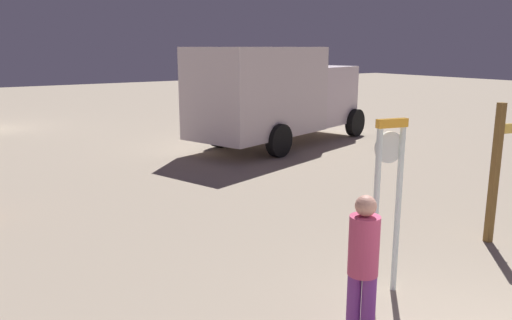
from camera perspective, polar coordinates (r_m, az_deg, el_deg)
standing_clock at (r=6.11m, az=14.59°, el=-3.34°), size 0.40×0.17×2.12m
person_near_clock at (r=5.11m, az=11.93°, el=-11.27°), size 0.30×0.30×1.55m
box_truck_near at (r=15.18m, az=2.16°, el=7.51°), size 6.69×4.06×2.91m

